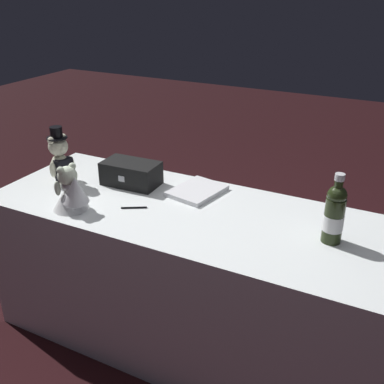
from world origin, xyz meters
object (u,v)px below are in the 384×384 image
Objects in this scene: teddy_bear_groom at (61,160)px; teddy_bear_bride at (71,191)px; gift_case_black at (131,173)px; champagne_bottle at (334,214)px; guestbook at (197,191)px; signing_pen at (135,208)px.

teddy_bear_groom is 0.35m from teddy_bear_bride.
teddy_bear_bride is at bearing -102.93° from gift_case_black.
champagne_bottle is at bearing 1.38° from teddy_bear_groom.
teddy_bear_groom reaches higher than guestbook.
teddy_bear_bride is (0.26, -0.23, -0.03)m from teddy_bear_groom.
teddy_bear_groom is 1.37× the size of teddy_bear_bride.
signing_pen is (0.52, -0.09, -0.13)m from teddy_bear_groom.
teddy_bear_groom and champagne_bottle have the same top height.
teddy_bear_bride is at bearing -41.41° from teddy_bear_groom.
gift_case_black is at bearing 77.07° from teddy_bear_bride.
champagne_bottle is 1.01× the size of gift_case_black.
champagne_bottle is 1.09m from gift_case_black.
signing_pen is 0.38× the size of gift_case_black.
teddy_bear_groom is at bearing -157.06° from gift_case_black.
teddy_bear_bride is at bearing -167.25° from champagne_bottle.
champagne_bottle is at bearing 7.69° from signing_pen.
teddy_bear_bride reaches higher than signing_pen.
signing_pen is at bearing -111.76° from guestbook.
champagne_bottle is 0.93m from signing_pen.
teddy_bear_bride is 1.92× the size of signing_pen.
teddy_bear_groom reaches higher than teddy_bear_bride.
signing_pen is at bearing 28.43° from teddy_bear_bride.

